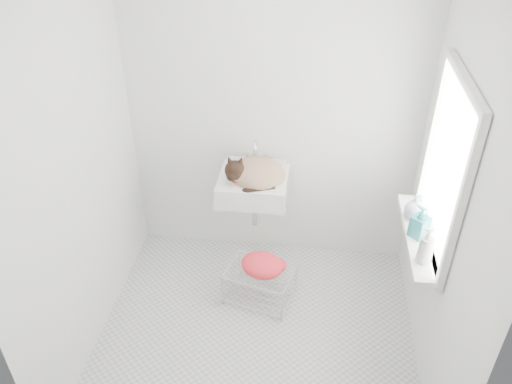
# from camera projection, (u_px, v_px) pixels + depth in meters

# --- Properties ---
(floor) EXTENTS (2.20, 2.00, 0.02)m
(floor) POSITION_uv_depth(u_px,v_px,m) (256.00, 334.00, 3.66)
(floor) COLOR silver
(floor) RESTS_ON ground
(back_wall) EXTENTS (2.20, 0.02, 2.50)m
(back_wall) POSITION_uv_depth(u_px,v_px,m) (273.00, 113.00, 3.78)
(back_wall) COLOR silver
(back_wall) RESTS_ON ground
(right_wall) EXTENTS (0.02, 2.00, 2.50)m
(right_wall) POSITION_uv_depth(u_px,v_px,m) (453.00, 201.00, 2.84)
(right_wall) COLOR silver
(right_wall) RESTS_ON ground
(left_wall) EXTENTS (0.02, 2.00, 2.50)m
(left_wall) POSITION_uv_depth(u_px,v_px,m) (73.00, 175.00, 3.07)
(left_wall) COLOR silver
(left_wall) RESTS_ON ground
(window_glass) EXTENTS (0.01, 0.80, 1.00)m
(window_glass) POSITION_uv_depth(u_px,v_px,m) (447.00, 167.00, 2.95)
(window_glass) COLOR white
(window_glass) RESTS_ON right_wall
(window_frame) EXTENTS (0.04, 0.90, 1.10)m
(window_frame) POSITION_uv_depth(u_px,v_px,m) (445.00, 167.00, 2.95)
(window_frame) COLOR white
(window_frame) RESTS_ON right_wall
(windowsill) EXTENTS (0.16, 0.88, 0.04)m
(windowsill) POSITION_uv_depth(u_px,v_px,m) (418.00, 237.00, 3.25)
(windowsill) COLOR white
(windowsill) RESTS_ON right_wall
(sink) EXTENTS (0.51, 0.44, 0.20)m
(sink) POSITION_uv_depth(u_px,v_px,m) (253.00, 177.00, 3.80)
(sink) COLOR white
(sink) RESTS_ON back_wall
(faucet) EXTENTS (0.19, 0.13, 0.19)m
(faucet) POSITION_uv_depth(u_px,v_px,m) (256.00, 148.00, 3.87)
(faucet) COLOR silver
(faucet) RESTS_ON sink
(cat) EXTENTS (0.45, 0.38, 0.27)m
(cat) POSITION_uv_depth(u_px,v_px,m) (255.00, 174.00, 3.76)
(cat) COLOR tan
(cat) RESTS_ON sink
(wire_rack) EXTENTS (0.54, 0.44, 0.28)m
(wire_rack) POSITION_uv_depth(u_px,v_px,m) (260.00, 283.00, 3.87)
(wire_rack) COLOR beige
(wire_rack) RESTS_ON floor
(towel) EXTENTS (0.38, 0.33, 0.13)m
(towel) POSITION_uv_depth(u_px,v_px,m) (262.00, 269.00, 3.76)
(towel) COLOR #E05909
(towel) RESTS_ON wire_rack
(bottle_a) EXTENTS (0.10, 0.10, 0.21)m
(bottle_a) POSITION_uv_depth(u_px,v_px,m) (423.00, 261.00, 3.03)
(bottle_a) COLOR silver
(bottle_a) RESTS_ON windowsill
(bottle_b) EXTENTS (0.14, 0.14, 0.22)m
(bottle_b) POSITION_uv_depth(u_px,v_px,m) (417.00, 236.00, 3.23)
(bottle_b) COLOR #23717C
(bottle_b) RESTS_ON windowsill
(bottle_c) EXTENTS (0.18, 0.18, 0.18)m
(bottle_c) POSITION_uv_depth(u_px,v_px,m) (413.00, 217.00, 3.39)
(bottle_c) COLOR silver
(bottle_c) RESTS_ON windowsill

